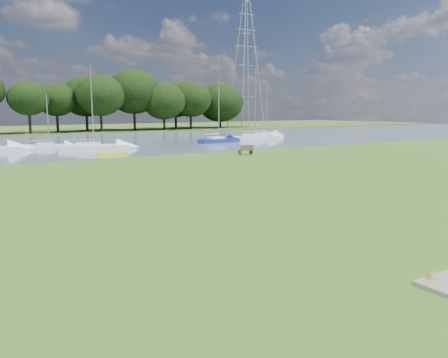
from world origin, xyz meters
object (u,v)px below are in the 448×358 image
sailboat_0 (218,139)px  sailboat_6 (266,134)px  sailboat_5 (49,145)px  sailboat_1 (254,136)px  pylon (246,46)px  kayak (111,154)px  sailboat_2 (93,145)px  riverbank_bench (246,150)px

sailboat_0 → sailboat_6: sailboat_6 is taller
sailboat_0 → sailboat_5: size_ratio=1.39×
sailboat_1 → sailboat_5: bearing=-171.6°
sailboat_5 → sailboat_1: bearing=11.1°
pylon → sailboat_1: (-21.97, -34.97, -18.91)m
kayak → sailboat_2: 7.22m
riverbank_bench → sailboat_1: (12.97, 16.90, 0.05)m
pylon → sailboat_1: pylon is taller
sailboat_1 → sailboat_2: bearing=-161.1°
riverbank_bench → sailboat_6: bearing=46.9°
sailboat_2 → riverbank_bench: bearing=-35.7°
sailboat_1 → sailboat_5: size_ratio=1.74×
sailboat_1 → sailboat_6: sailboat_1 is taller
sailboat_0 → sailboat_2: sailboat_2 is taller
riverbank_bench → sailboat_2: (-12.38, 13.33, 0.03)m
pylon → sailboat_0: size_ratio=3.53×
sailboat_0 → sailboat_5: sailboat_0 is taller
riverbank_bench → kayak: (-12.43, 6.12, -0.32)m
kayak → sailboat_5: bearing=114.0°
riverbank_bench → sailboat_5: bearing=130.1°
sailboat_0 → sailboat_5: 22.02m
sailboat_2 → sailboat_6: bearing=25.0°
kayak → pylon: pylon is taller
sailboat_6 → sailboat_1: bearing=-154.7°
pylon → sailboat_2: (-47.32, -38.55, -18.93)m
sailboat_5 → sailboat_6: size_ratio=0.70×
sailboat_5 → sailboat_0: bearing=4.7°
pylon → kayak: bearing=-136.0°
kayak → sailboat_2: (0.05, 7.21, 0.35)m
sailboat_0 → sailboat_6: 13.94m
sailboat_5 → riverbank_bench: bearing=-34.4°
pylon → sailboat_2: 63.90m
kayak → pylon: size_ratio=0.09×
sailboat_5 → sailboat_6: sailboat_6 is taller
sailboat_2 → sailboat_6: size_ratio=1.07×
sailboat_0 → kayak: bearing=-161.9°
sailboat_0 → sailboat_5: (-21.75, 3.40, -0.14)m
sailboat_2 → sailboat_6: sailboat_2 is taller
kayak → sailboat_5: sailboat_5 is taller
riverbank_bench → sailboat_5: size_ratio=0.27×
kayak → sailboat_0: size_ratio=0.33×
pylon → sailboat_6: size_ratio=3.42×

